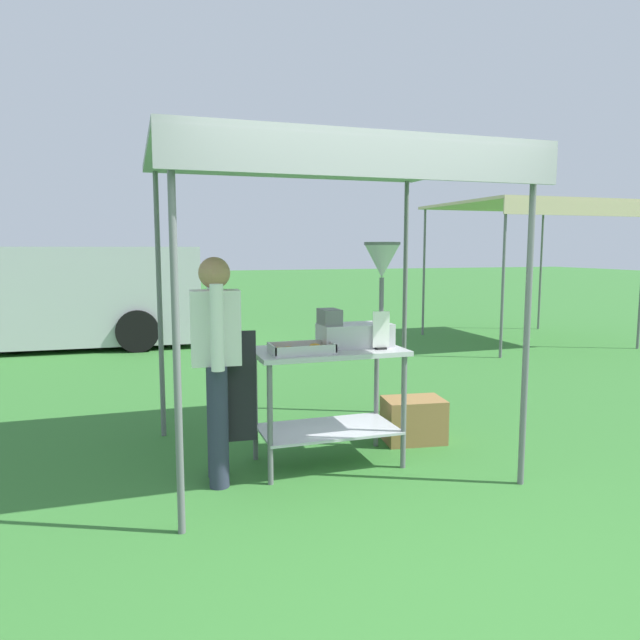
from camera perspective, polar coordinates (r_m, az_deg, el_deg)
The scene contains 10 objects.
ground_plane at distance 9.15m, azimuth -8.47°, elevation -3.57°, with size 70.00×70.00×0.00m, color #33702D.
stall_canopy at distance 4.53m, azimuth 0.41°, elevation 14.54°, with size 2.56×2.10×2.37m.
donut_cart at distance 4.51m, azimuth 0.79°, elevation -5.91°, with size 1.14×0.62×0.91m.
donut_tray at distance 4.28m, azimuth -1.94°, elevation -2.92°, with size 0.46×0.27×0.07m.
donut_fryer at distance 4.56m, azimuth 4.28°, elevation 1.48°, with size 0.64×0.28×0.81m.
menu_sign at distance 4.45m, azimuth 5.96°, elevation -1.25°, with size 0.13×0.05×0.29m.
vendor at distance 4.18m, azimuth -9.99°, elevation -3.64°, with size 0.46×0.54×1.61m.
supply_crate at distance 5.21m, azimuth 9.08°, elevation -9.59°, with size 0.55×0.41×0.38m.
van_silver at distance 10.95m, azimuth -26.02°, elevation 2.16°, with size 5.46×2.26×1.69m.
neighbour_tent at distance 11.04m, azimuth 19.72°, elevation 10.21°, with size 2.88×2.72×2.45m.
Camera 1 is at (-1.46, -2.88, 1.67)m, focal length 32.88 mm.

